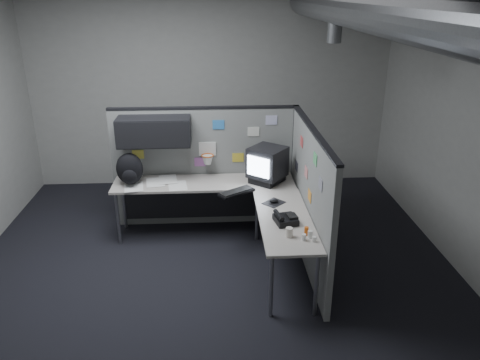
{
  "coord_description": "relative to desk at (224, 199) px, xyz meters",
  "views": [
    {
      "loc": [
        0.04,
        -4.54,
        3.0
      ],
      "look_at": [
        0.32,
        0.35,
        1.0
      ],
      "focal_mm": 35.0,
      "sensor_mm": 36.0,
      "label": 1
    }
  ],
  "objects": [
    {
      "name": "bottles",
      "position": [
        0.8,
        -1.23,
        0.15
      ],
      "size": [
        0.14,
        0.18,
        0.09
      ],
      "rotation": [
        0.0,
        0.0,
        -0.11
      ],
      "color": "silver",
      "rests_on": "desk"
    },
    {
      "name": "desk",
      "position": [
        0.0,
        0.0,
        0.0
      ],
      "size": [
        2.31,
        2.11,
        0.73
      ],
      "color": "#ADA69C",
      "rests_on": "ground"
    },
    {
      "name": "papers",
      "position": [
        -0.81,
        0.25,
        0.12
      ],
      "size": [
        0.81,
        0.57,
        0.01
      ],
      "rotation": [
        0.0,
        0.0,
        0.14
      ],
      "color": "white",
      "rests_on": "desk"
    },
    {
      "name": "partition_right",
      "position": [
        0.95,
        -0.49,
        0.21
      ],
      "size": [
        0.07,
        2.23,
        1.63
      ],
      "color": "slate",
      "rests_on": "ground"
    },
    {
      "name": "mouse",
      "position": [
        0.56,
        -0.4,
        0.13
      ],
      "size": [
        0.29,
        0.29,
        0.05
      ],
      "rotation": [
        0.0,
        0.0,
        -0.02
      ],
      "color": "black",
      "rests_on": "desk"
    },
    {
      "name": "partition_back",
      "position": [
        -0.4,
        0.53,
        0.38
      ],
      "size": [
        2.44,
        0.42,
        1.63
      ],
      "color": "slate",
      "rests_on": "ground"
    },
    {
      "name": "cup",
      "position": [
        0.61,
        -1.2,
        0.17
      ],
      "size": [
        0.07,
        0.07,
        0.1
      ],
      "primitive_type": "cylinder",
      "rotation": [
        0.0,
        0.0,
        0.04
      ],
      "color": "beige",
      "rests_on": "desk"
    },
    {
      "name": "keyboard",
      "position": [
        0.15,
        -0.11,
        0.14
      ],
      "size": [
        0.47,
        0.39,
        0.04
      ],
      "rotation": [
        0.0,
        0.0,
        -0.18
      ],
      "color": "black",
      "rests_on": "desk"
    },
    {
      "name": "phone",
      "position": [
        0.62,
        -0.9,
        0.16
      ],
      "size": [
        0.26,
        0.28,
        0.11
      ],
      "rotation": [
        0.0,
        0.0,
        0.02
      ],
      "color": "black",
      "rests_on": "desk"
    },
    {
      "name": "backpack",
      "position": [
        -1.16,
        0.26,
        0.32
      ],
      "size": [
        0.38,
        0.36,
        0.41
      ],
      "rotation": [
        0.0,
        0.0,
        -0.23
      ],
      "color": "black",
      "rests_on": "desk"
    },
    {
      "name": "room",
      "position": [
        0.41,
        -0.7,
        1.48
      ],
      "size": [
        5.62,
        5.62,
        3.22
      ],
      "color": "black",
      "rests_on": "ground"
    },
    {
      "name": "monitor",
      "position": [
        0.56,
        0.24,
        0.35
      ],
      "size": [
        0.56,
        0.56,
        0.45
      ],
      "rotation": [
        0.0,
        0.0,
        0.11
      ],
      "color": "black",
      "rests_on": "desk"
    }
  ]
}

